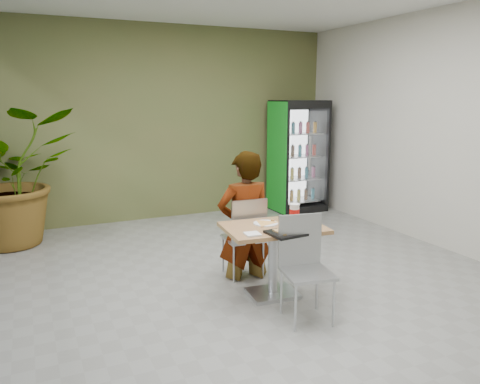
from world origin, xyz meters
name	(u,v)px	position (x,y,z in m)	size (l,w,h in m)	color
ground	(256,292)	(0.00, 0.00, 0.00)	(7.00, 7.00, 0.00)	gray
room_envelope	(257,142)	(0.00, 0.00, 1.60)	(6.00, 7.00, 3.20)	beige
dining_table	(273,246)	(0.13, -0.13, 0.54)	(1.06, 0.79, 0.75)	#A38046
chair_far	(246,232)	(0.08, 0.41, 0.55)	(0.44, 0.44, 0.94)	#A9ACAE
chair_near	(303,259)	(0.17, -0.65, 0.56)	(0.49, 0.50, 0.96)	#A9ACAE
seated_woman	(245,228)	(0.09, 0.46, 0.58)	(0.65, 0.42, 1.76)	black
pizza_plate	(266,222)	(0.10, -0.03, 0.77)	(0.35, 0.27, 0.03)	white
soda_cup	(294,213)	(0.42, -0.06, 0.84)	(0.11, 0.11, 0.19)	white
napkin_stack	(252,234)	(-0.20, -0.33, 0.76)	(0.14, 0.14, 0.02)	white
cafeteria_tray	(290,232)	(0.15, -0.44, 0.76)	(0.43, 0.31, 0.02)	black
beverage_fridge	(298,156)	(2.34, 3.00, 0.99)	(0.91, 0.70, 1.97)	black
potted_plant	(10,177)	(-2.32, 2.92, 0.95)	(1.72, 1.48, 1.91)	#245A26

